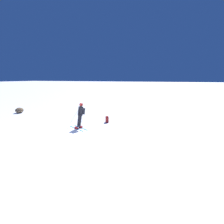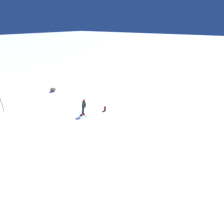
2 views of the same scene
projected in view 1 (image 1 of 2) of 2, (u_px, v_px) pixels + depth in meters
ground_plane at (70, 133)px, 11.43m from camera, size 300.00×300.00×0.00m
skier at (80, 114)px, 12.33m from camera, size 1.42×1.72×1.83m
spare_backpack at (107, 119)px, 14.06m from camera, size 0.37×0.34×0.50m
exposed_boulder_0 at (19, 110)px, 17.83m from camera, size 0.84×0.72×0.55m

